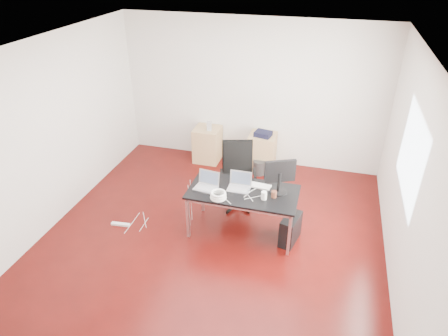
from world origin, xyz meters
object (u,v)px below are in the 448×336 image
(filing_cabinet_left, at_px, (208,144))
(pc_tower, at_px, (290,229))
(filing_cabinet_right, at_px, (262,151))
(office_chair, at_px, (238,172))
(desk, at_px, (243,194))

(filing_cabinet_left, xyz_separation_m, pc_tower, (1.95, -2.10, -0.13))
(filing_cabinet_left, height_order, filing_cabinet_right, same)
(filing_cabinet_right, bearing_deg, filing_cabinet_left, 180.00)
(office_chair, xyz_separation_m, filing_cabinet_right, (0.17, 1.33, -0.26))
(desk, distance_m, filing_cabinet_right, 2.09)
(office_chair, height_order, filing_cabinet_left, office_chair)
(desk, bearing_deg, filing_cabinet_left, 120.47)
(desk, relative_size, office_chair, 1.48)
(desk, distance_m, office_chair, 0.78)
(office_chair, distance_m, filing_cabinet_left, 1.65)
(desk, height_order, pc_tower, desk)
(office_chair, bearing_deg, filing_cabinet_left, 108.65)
(pc_tower, bearing_deg, filing_cabinet_right, 124.79)
(filing_cabinet_left, height_order, pc_tower, filing_cabinet_left)
(desk, xyz_separation_m, office_chair, (-0.26, 0.73, -0.07))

